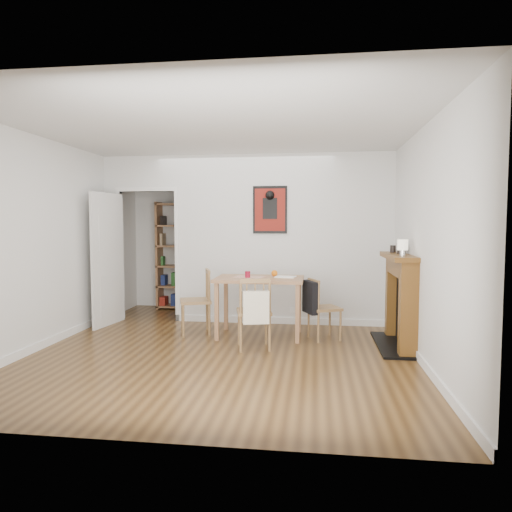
# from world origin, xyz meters

# --- Properties ---
(ground) EXTENTS (5.20, 5.20, 0.00)m
(ground) POSITION_xyz_m (0.00, 0.00, 0.00)
(ground) COLOR brown
(ground) RESTS_ON ground
(room_shell) EXTENTS (5.20, 5.20, 5.20)m
(room_shell) POSITION_xyz_m (0.10, 1.34, 1.30)
(room_shell) COLOR silver
(room_shell) RESTS_ON ground
(dining_table) EXTENTS (1.19, 0.76, 0.81)m
(dining_table) POSITION_xyz_m (0.34, 0.53, 0.71)
(dining_table) COLOR #9C6F48
(dining_table) RESTS_ON ground
(chair_left) EXTENTS (0.58, 0.58, 0.91)m
(chair_left) POSITION_xyz_m (-0.56, 0.54, 0.45)
(chair_left) COLOR #9A6F47
(chair_left) RESTS_ON ground
(chair_right) EXTENTS (0.58, 0.54, 0.82)m
(chair_right) POSITION_xyz_m (1.20, 0.47, 0.42)
(chair_right) COLOR #9A6F47
(chair_right) RESTS_ON ground
(chair_front) EXTENTS (0.54, 0.58, 0.89)m
(chair_front) POSITION_xyz_m (0.35, -0.10, 0.45)
(chair_front) COLOR #9A6F47
(chair_front) RESTS_ON ground
(bookshelf) EXTENTS (0.81, 0.32, 1.93)m
(bookshelf) POSITION_xyz_m (-1.35, 2.40, 0.95)
(bookshelf) COLOR #9C6F48
(bookshelf) RESTS_ON ground
(fireplace) EXTENTS (0.45, 1.25, 1.16)m
(fireplace) POSITION_xyz_m (2.16, 0.25, 0.62)
(fireplace) COLOR brown
(fireplace) RESTS_ON ground
(red_glass) EXTENTS (0.07, 0.07, 0.09)m
(red_glass) POSITION_xyz_m (0.19, 0.45, 0.86)
(red_glass) COLOR maroon
(red_glass) RESTS_ON dining_table
(orange_fruit) EXTENTS (0.09, 0.09, 0.09)m
(orange_fruit) POSITION_xyz_m (0.53, 0.68, 0.85)
(orange_fruit) COLOR orange
(orange_fruit) RESTS_ON dining_table
(placemat) EXTENTS (0.45, 0.38, 0.00)m
(placemat) POSITION_xyz_m (0.20, 0.56, 0.81)
(placemat) COLOR #BFB09D
(placemat) RESTS_ON dining_table
(notebook) EXTENTS (0.30, 0.24, 0.01)m
(notebook) POSITION_xyz_m (0.69, 0.59, 0.82)
(notebook) COLOR white
(notebook) RESTS_ON dining_table
(mantel_lamp) EXTENTS (0.12, 0.12, 0.19)m
(mantel_lamp) POSITION_xyz_m (2.10, -0.10, 1.28)
(mantel_lamp) COLOR silver
(mantel_lamp) RESTS_ON fireplace
(ceramic_jar_a) EXTENTS (0.11, 0.11, 0.13)m
(ceramic_jar_a) POSITION_xyz_m (2.16, 0.32, 1.23)
(ceramic_jar_a) COLOR black
(ceramic_jar_a) RESTS_ON fireplace
(ceramic_jar_b) EXTENTS (0.08, 0.08, 0.10)m
(ceramic_jar_b) POSITION_xyz_m (2.10, 0.59, 1.21)
(ceramic_jar_b) COLOR black
(ceramic_jar_b) RESTS_ON fireplace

